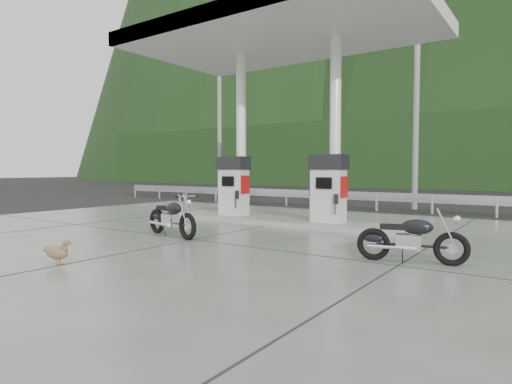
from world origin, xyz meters
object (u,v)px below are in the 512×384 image
Objects in this scene: motorcycle_right at (411,239)px; gas_pump_right at (328,188)px; duck at (57,253)px; gas_pump_left at (234,186)px; motorcycle_left at (171,218)px.

gas_pump_right is at bearing 121.19° from motorcycle_right.
gas_pump_right is 4.39m from motorcycle_right.
gas_pump_left is at bearing 86.78° from duck.
gas_pump_right is 4.20m from motorcycle_left.
gas_pump_left is at bearing 116.63° from motorcycle_left.
duck is at bearing -77.31° from gas_pump_left.
motorcycle_right is (3.01, -3.14, -0.66)m from gas_pump_right.
motorcycle_left is at bearing -124.29° from gas_pump_right.
gas_pump_left is at bearing 140.60° from motorcycle_right.
motorcycle_left is (-2.34, -3.43, -0.62)m from gas_pump_right.
duck is (1.48, -6.59, -0.87)m from gas_pump_left.
motorcycle_left is at bearing 170.61° from motorcycle_right.
gas_pump_left reaches higher than duck.
gas_pump_left is 3.59m from motorcycle_left.
motorcycle_left reaches higher than motorcycle_right.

